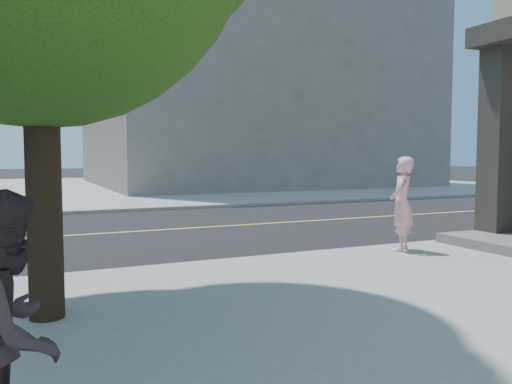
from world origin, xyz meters
name	(u,v)px	position (x,y,z in m)	size (l,w,h in m)	color
sidewalk_ne	(243,184)	(13.50, 21.50, 0.06)	(29.00, 25.00, 0.12)	gray
filler_ne	(247,71)	(14.00, 22.00, 7.12)	(18.00, 16.00, 14.00)	slate
man_on_phone	(402,204)	(7.15, -0.64, 0.98)	(0.62, 0.41, 1.71)	#F9A9B1
pedestrian	(9,335)	(0.73, -5.09, 0.90)	(0.76, 0.59, 1.56)	#2C2326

